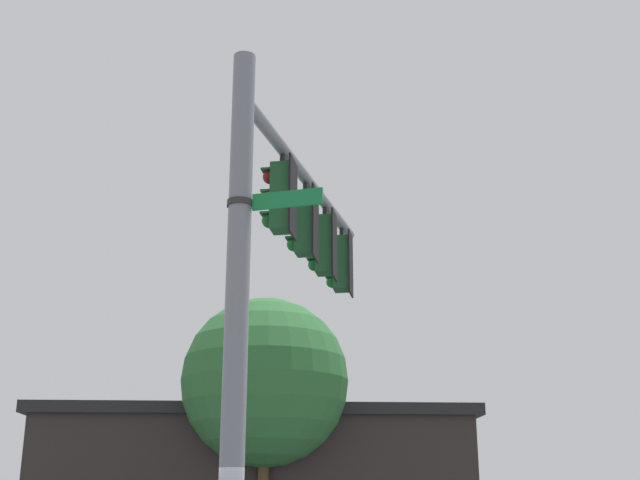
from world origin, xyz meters
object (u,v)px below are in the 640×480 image
Objects in this scene: traffic_light_mid_inner at (304,223)px; street_name_sign at (259,202)px; traffic_light_mid_outer at (324,245)px; traffic_light_arm_end at (341,264)px; traffic_light_nearest_pole at (280,198)px.

traffic_light_mid_inner is 3.02m from street_name_sign.
traffic_light_mid_outer is 1.23m from traffic_light_arm_end.
traffic_light_nearest_pole is at bearing 173.89° from traffic_light_mid_inner.
traffic_light_mid_inner is (1.22, -0.13, 0.00)m from traffic_light_nearest_pole.
traffic_light_arm_end is at bearing -6.11° from traffic_light_nearest_pole.
traffic_light_arm_end is 5.44m from street_name_sign.
traffic_light_mid_inner is 1.00× the size of traffic_light_mid_outer.
traffic_light_nearest_pole is 1.00× the size of traffic_light_mid_outer.
street_name_sign is at bearing -176.69° from traffic_light_nearest_pole.
street_name_sign is at bearing 176.88° from traffic_light_arm_end.
traffic_light_mid_outer reaches higher than street_name_sign.
traffic_light_nearest_pole reaches higher than street_name_sign.
traffic_light_nearest_pole is 2.46m from traffic_light_mid_outer.
traffic_light_mid_outer is (1.22, -0.13, 0.00)m from traffic_light_mid_inner.
traffic_light_mid_outer is at bearing -6.11° from traffic_light_mid_inner.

